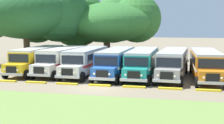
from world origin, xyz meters
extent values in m
plane|color=#84755B|center=(0.00, 0.00, 0.00)|extent=(220.00, 220.00, 0.00)
cube|color=olive|center=(0.00, -7.67, 0.00)|extent=(80.00, 8.95, 0.01)
cube|color=yellow|center=(-9.16, 7.23, 1.55)|extent=(2.54, 9.21, 2.10)
cube|color=black|center=(-9.16, 7.23, 1.38)|extent=(2.57, 9.23, 0.24)
cube|color=black|center=(-7.89, 7.53, 2.05)|extent=(0.08, 8.00, 0.80)
cube|color=black|center=(-10.43, 7.52, 2.05)|extent=(0.08, 8.00, 0.80)
cube|color=beige|center=(-9.16, 7.23, 2.71)|extent=(2.46, 9.11, 0.22)
cube|color=yellow|center=(-9.13, 1.93, 1.02)|extent=(2.21, 1.41, 1.05)
cube|color=black|center=(-9.13, 1.19, 1.05)|extent=(1.10, 0.11, 0.70)
cube|color=#B7B7BC|center=(-9.13, 1.15, 0.62)|extent=(2.40, 0.21, 0.24)
cube|color=black|center=(-9.13, 2.60, 2.05)|extent=(2.20, 0.07, 0.84)
cube|color=black|center=(-9.18, 11.85, 1.45)|extent=(0.90, 0.06, 1.30)
sphere|color=#EAE5C6|center=(-8.43, 1.14, 1.05)|extent=(0.20, 0.20, 0.20)
sphere|color=#EAE5C6|center=(-9.83, 1.13, 1.05)|extent=(0.20, 0.20, 0.20)
cylinder|color=black|center=(-7.93, 2.03, 0.50)|extent=(0.28, 1.00, 1.00)
cylinder|color=black|center=(-10.33, 2.02, 0.50)|extent=(0.28, 1.00, 1.00)
cylinder|color=black|center=(-7.97, 10.23, 0.50)|extent=(0.28, 1.00, 1.00)
cylinder|color=black|center=(-10.37, 10.22, 0.50)|extent=(0.28, 1.00, 1.00)
cube|color=silver|center=(-6.07, 7.42, 1.55)|extent=(2.85, 9.29, 2.10)
cube|color=maroon|center=(-6.07, 7.42, 1.38)|extent=(2.88, 9.31, 0.24)
cube|color=black|center=(-4.79, 7.67, 2.05)|extent=(0.35, 8.00, 0.80)
cube|color=black|center=(-7.33, 7.77, 2.05)|extent=(0.35, 8.00, 0.80)
cube|color=beige|center=(-6.07, 7.42, 2.71)|extent=(2.77, 9.19, 0.22)
cube|color=silver|center=(-6.27, 2.13, 1.02)|extent=(2.25, 1.48, 1.05)
cube|color=black|center=(-6.30, 1.39, 1.05)|extent=(1.10, 0.14, 0.70)
cube|color=#B7B7BC|center=(-6.30, 1.35, 0.62)|extent=(2.41, 0.29, 0.24)
cube|color=black|center=(-6.25, 2.80, 2.05)|extent=(2.20, 0.14, 0.84)
cube|color=maroon|center=(-5.89, 12.04, 1.45)|extent=(0.90, 0.09, 1.30)
sphere|color=#EAE5C6|center=(-5.60, 1.31, 1.05)|extent=(0.20, 0.20, 0.20)
sphere|color=#EAE5C6|center=(-7.00, 1.36, 1.05)|extent=(0.20, 0.20, 0.20)
cylinder|color=black|center=(-5.07, 2.18, 0.50)|extent=(0.32, 1.01, 1.00)
cylinder|color=black|center=(-7.47, 2.27, 0.50)|extent=(0.32, 1.01, 1.00)
cylinder|color=black|center=(-4.75, 10.37, 0.50)|extent=(0.32, 1.01, 1.00)
cylinder|color=black|center=(-7.15, 10.47, 0.50)|extent=(0.32, 1.01, 1.00)
cube|color=silver|center=(-3.27, 7.05, 1.55)|extent=(2.51, 9.20, 2.10)
cube|color=red|center=(-3.27, 7.05, 1.38)|extent=(2.54, 9.22, 0.24)
cube|color=black|center=(-2.00, 7.35, 2.05)|extent=(0.04, 8.00, 0.80)
cube|color=black|center=(-4.54, 7.35, 2.05)|extent=(0.04, 8.00, 0.80)
cube|color=#B2B2B7|center=(-3.27, 7.05, 2.71)|extent=(2.43, 9.10, 0.22)
cube|color=silver|center=(-3.26, 1.75, 1.02)|extent=(2.20, 1.40, 1.05)
cube|color=black|center=(-3.26, 1.01, 1.05)|extent=(1.10, 0.10, 0.70)
cube|color=#B7B7BC|center=(-3.26, 0.97, 0.62)|extent=(2.40, 0.20, 0.24)
cube|color=black|center=(-3.26, 2.42, 2.05)|extent=(2.20, 0.06, 0.84)
cube|color=red|center=(-3.27, 11.67, 1.45)|extent=(0.90, 0.06, 1.30)
sphere|color=#EAE5C6|center=(-2.56, 0.96, 1.05)|extent=(0.20, 0.20, 0.20)
sphere|color=#EAE5C6|center=(-3.96, 0.96, 1.05)|extent=(0.20, 0.20, 0.20)
cylinder|color=black|center=(-2.06, 1.85, 0.50)|extent=(0.28, 1.00, 1.00)
cylinder|color=black|center=(-4.46, 1.85, 0.50)|extent=(0.28, 1.00, 1.00)
cylinder|color=black|center=(-2.07, 10.05, 0.50)|extent=(0.28, 1.00, 1.00)
cylinder|color=black|center=(-4.47, 10.05, 0.50)|extent=(0.28, 1.00, 1.00)
cube|color=#23519E|center=(0.13, 6.79, 1.55)|extent=(2.52, 9.20, 2.10)
cube|color=silver|center=(0.13, 6.79, 1.38)|extent=(2.55, 9.23, 0.24)
cube|color=black|center=(1.40, 7.09, 2.05)|extent=(0.06, 8.00, 0.80)
cube|color=black|center=(-1.14, 7.09, 2.05)|extent=(0.06, 8.00, 0.80)
cube|color=#B2B2B7|center=(0.13, 6.79, 2.71)|extent=(2.44, 9.10, 0.22)
cube|color=#23519E|center=(0.14, 1.49, 1.02)|extent=(2.20, 1.40, 1.05)
cube|color=black|center=(0.14, 0.75, 1.05)|extent=(1.10, 0.10, 0.70)
cube|color=#B7B7BC|center=(0.14, 0.71, 0.62)|extent=(2.40, 0.20, 0.24)
cube|color=black|center=(0.14, 2.16, 2.05)|extent=(2.20, 0.06, 0.84)
cube|color=silver|center=(0.12, 11.41, 1.45)|extent=(0.90, 0.06, 1.30)
sphere|color=#EAE5C6|center=(0.84, 0.70, 1.05)|extent=(0.20, 0.20, 0.20)
sphere|color=#EAE5C6|center=(-0.56, 0.70, 1.05)|extent=(0.20, 0.20, 0.20)
cylinder|color=black|center=(1.34, 1.59, 0.50)|extent=(0.28, 1.00, 1.00)
cylinder|color=black|center=(-1.06, 1.59, 0.50)|extent=(0.28, 1.00, 1.00)
cylinder|color=black|center=(1.33, 9.79, 0.50)|extent=(0.28, 1.00, 1.00)
cylinder|color=black|center=(-1.07, 9.79, 0.50)|extent=(0.28, 1.00, 1.00)
cube|color=teal|center=(3.00, 6.80, 1.55)|extent=(2.50, 9.20, 2.10)
cube|color=white|center=(3.00, 6.80, 1.38)|extent=(2.53, 9.22, 0.24)
cube|color=black|center=(4.27, 7.10, 2.05)|extent=(0.04, 8.00, 0.80)
cube|color=black|center=(1.73, 7.10, 2.05)|extent=(0.04, 8.00, 0.80)
cube|color=#B2B2B7|center=(3.00, 6.80, 2.71)|extent=(2.42, 9.10, 0.22)
cube|color=teal|center=(3.00, 1.50, 1.02)|extent=(2.20, 1.40, 1.05)
cube|color=black|center=(3.00, 0.76, 1.05)|extent=(1.10, 0.10, 0.70)
cube|color=#B7B7BC|center=(3.00, 0.72, 0.62)|extent=(2.40, 0.20, 0.24)
cube|color=black|center=(3.00, 2.17, 2.05)|extent=(2.20, 0.06, 0.84)
cube|color=white|center=(3.00, 11.42, 1.45)|extent=(0.90, 0.06, 1.30)
sphere|color=#EAE5C6|center=(3.70, 0.71, 1.05)|extent=(0.20, 0.20, 0.20)
sphere|color=#EAE5C6|center=(2.30, 0.71, 1.05)|extent=(0.20, 0.20, 0.20)
cylinder|color=black|center=(4.20, 1.60, 0.50)|extent=(0.28, 1.00, 1.00)
cylinder|color=black|center=(1.80, 1.60, 0.50)|extent=(0.28, 1.00, 1.00)
cylinder|color=black|center=(4.20, 9.80, 0.50)|extent=(0.28, 1.00, 1.00)
cylinder|color=black|center=(1.80, 9.80, 0.50)|extent=(0.28, 1.00, 1.00)
cube|color=#9E9993|center=(6.15, 7.03, 1.55)|extent=(3.00, 9.32, 2.10)
cube|color=#282828|center=(6.15, 7.03, 1.38)|extent=(3.03, 9.34, 0.24)
cube|color=black|center=(7.44, 7.26, 2.05)|extent=(0.48, 7.99, 0.80)
cube|color=black|center=(4.90, 7.40, 2.05)|extent=(0.48, 7.99, 0.80)
cube|color=#B2B2B7|center=(6.15, 7.03, 2.71)|extent=(2.91, 9.22, 0.22)
cube|color=#9E9993|center=(5.86, 1.73, 1.02)|extent=(2.27, 1.52, 1.05)
cube|color=black|center=(5.82, 1.00, 1.05)|extent=(1.10, 0.16, 0.70)
cube|color=#B7B7BC|center=(5.82, 0.96, 0.62)|extent=(2.41, 0.33, 0.24)
cube|color=black|center=(5.90, 2.40, 2.05)|extent=(2.20, 0.18, 0.84)
cube|color=#282828|center=(6.40, 11.64, 1.45)|extent=(0.90, 0.11, 1.30)
sphere|color=#EAE5C6|center=(6.52, 0.91, 1.05)|extent=(0.20, 0.20, 0.20)
sphere|color=#EAE5C6|center=(5.12, 0.98, 1.05)|extent=(0.20, 0.20, 0.20)
cylinder|color=black|center=(7.07, 1.77, 0.50)|extent=(0.33, 1.01, 1.00)
cylinder|color=black|center=(4.67, 1.90, 0.50)|extent=(0.33, 1.01, 1.00)
cylinder|color=black|center=(7.51, 9.96, 0.50)|extent=(0.33, 1.01, 1.00)
cylinder|color=black|center=(5.12, 10.09, 0.50)|extent=(0.33, 1.01, 1.00)
cube|color=orange|center=(9.35, 6.95, 1.55)|extent=(2.88, 9.30, 2.10)
cube|color=white|center=(9.35, 6.95, 1.38)|extent=(2.91, 9.32, 0.24)
cube|color=black|center=(10.60, 7.30, 2.05)|extent=(0.37, 7.99, 0.80)
cube|color=black|center=(8.07, 7.20, 2.05)|extent=(0.37, 7.99, 0.80)
cube|color=#B2B2B7|center=(9.35, 6.95, 2.71)|extent=(2.80, 9.19, 0.22)
cube|color=orange|center=(9.57, 1.65, 1.02)|extent=(2.26, 1.49, 1.05)
cube|color=black|center=(9.60, 0.91, 1.05)|extent=(1.10, 0.15, 0.70)
cube|color=#B7B7BC|center=(9.60, 0.87, 0.62)|extent=(2.41, 0.30, 0.24)
cube|color=black|center=(9.54, 2.32, 2.05)|extent=(2.20, 0.15, 0.84)
cube|color=white|center=(9.15, 11.57, 1.45)|extent=(0.90, 0.10, 1.30)
sphere|color=#EAE5C6|center=(10.30, 0.89, 1.05)|extent=(0.20, 0.20, 0.20)
sphere|color=#EAE5C6|center=(8.90, 0.84, 1.05)|extent=(0.20, 0.20, 0.20)
cylinder|color=black|center=(8.37, 1.70, 0.50)|extent=(0.32, 1.01, 1.00)
cylinder|color=black|center=(10.42, 10.00, 0.50)|extent=(0.32, 1.01, 1.00)
cylinder|color=black|center=(8.02, 9.90, 0.50)|extent=(0.32, 1.01, 1.00)
cube|color=yellow|center=(-9.26, 0.49, 0.07)|extent=(2.00, 0.36, 0.15)
cube|color=yellow|center=(-6.17, 0.49, 0.07)|extent=(2.00, 0.36, 0.15)
cube|color=yellow|center=(-3.09, 0.49, 0.07)|extent=(2.00, 0.36, 0.15)
cube|color=yellow|center=(0.00, 0.49, 0.07)|extent=(2.00, 0.36, 0.15)
cube|color=yellow|center=(3.09, 0.49, 0.07)|extent=(2.00, 0.36, 0.15)
cube|color=yellow|center=(6.17, 0.49, 0.07)|extent=(2.00, 0.36, 0.15)
cube|color=yellow|center=(9.26, 0.49, 0.07)|extent=(2.00, 0.36, 0.15)
cylinder|color=brown|center=(-4.21, 19.83, 1.76)|extent=(1.00, 1.00, 3.51)
ellipsoid|color=#33702D|center=(-4.21, 19.83, 5.74)|extent=(13.39, 14.50, 5.94)
sphere|color=#33702D|center=(0.08, 21.65, 6.37)|extent=(7.35, 7.35, 7.35)
sphere|color=#33702D|center=(-8.53, 18.50, 6.40)|extent=(8.60, 8.60, 8.60)
sphere|color=#33702D|center=(-4.21, 23.85, 6.12)|extent=(7.32, 7.32, 7.32)
cylinder|color=brown|center=(-13.59, 12.55, 2.20)|extent=(0.84, 0.84, 4.41)
ellipsoid|color=#235628|center=(-13.59, 12.55, 7.05)|extent=(12.72, 12.07, 7.03)
sphere|color=#235628|center=(-9.63, 14.22, 7.15)|extent=(8.14, 8.14, 8.14)
sphere|color=#235628|center=(-13.59, 15.68, 6.60)|extent=(7.58, 7.58, 7.58)
camera|label=1|loc=(7.27, -25.61, 5.41)|focal=49.70mm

